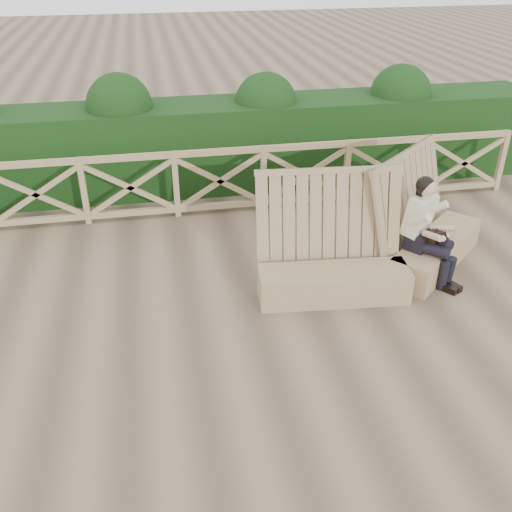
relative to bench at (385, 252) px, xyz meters
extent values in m
plane|color=brown|center=(-1.86, -1.05, -0.39)|extent=(60.00, 60.00, 0.00)
cube|color=#947D54|center=(-0.80, -0.34, -0.18)|extent=(1.93, 0.67, 0.41)
cube|color=#947D54|center=(-0.78, -0.07, 0.40)|extent=(1.92, 0.61, 1.53)
cube|color=#947D54|center=(0.85, 0.19, -0.18)|extent=(1.75, 1.62, 0.41)
cube|color=#947D54|center=(0.67, 0.40, 0.40)|extent=(1.71, 1.57, 1.53)
cube|color=black|center=(0.47, 0.00, 0.14)|extent=(0.46, 0.44, 0.23)
cube|color=beige|center=(0.44, 0.04, 0.49)|extent=(0.51, 0.49, 0.54)
sphere|color=tan|center=(0.47, 0.00, 0.89)|extent=(0.30, 0.30, 0.22)
sphere|color=black|center=(0.45, 0.03, 0.91)|extent=(0.33, 0.33, 0.24)
cylinder|color=black|center=(0.53, -0.23, 0.12)|extent=(0.41, 0.47, 0.16)
cylinder|color=black|center=(0.65, -0.12, 0.19)|extent=(0.42, 0.48, 0.17)
cylinder|color=black|center=(0.66, -0.42, -0.18)|extent=(0.17, 0.17, 0.41)
cylinder|color=black|center=(0.77, -0.36, -0.18)|extent=(0.17, 0.17, 0.41)
cube|color=black|center=(0.71, -0.49, -0.35)|extent=(0.22, 0.25, 0.08)
cube|color=black|center=(0.81, -0.45, -0.35)|extent=(0.22, 0.25, 0.08)
cube|color=black|center=(0.60, -0.14, 0.25)|extent=(0.26, 0.24, 0.15)
cube|color=black|center=(0.68, -0.28, 0.31)|extent=(0.11, 0.12, 0.12)
cube|color=#8F7453|center=(-1.86, 2.45, 0.66)|extent=(10.10, 0.07, 0.10)
cube|color=#8F7453|center=(-1.86, 2.45, -0.27)|extent=(10.10, 0.07, 0.10)
cube|color=black|center=(-1.86, 3.65, 0.36)|extent=(12.00, 1.20, 1.50)
camera|label=1|loc=(-2.91, -6.12, 3.71)|focal=40.00mm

